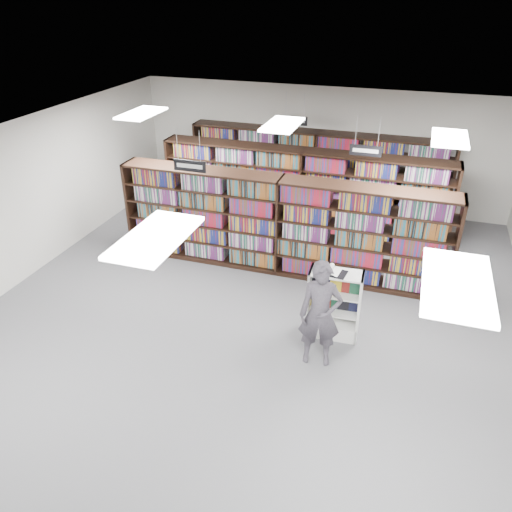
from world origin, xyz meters
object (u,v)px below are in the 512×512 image
(bookshelf_row_near, at_px, (280,226))
(endcap_display, at_px, (333,312))
(shopper, at_px, (320,315))
(open_book, at_px, (330,271))

(bookshelf_row_near, distance_m, endcap_display, 2.49)
(endcap_display, xyz_separation_m, shopper, (-0.10, -0.83, 0.47))
(bookshelf_row_near, height_order, open_book, bookshelf_row_near)
(endcap_display, bearing_deg, bookshelf_row_near, 126.19)
(bookshelf_row_near, xyz_separation_m, open_book, (1.41, -1.94, 0.25))
(open_book, relative_size, shopper, 0.31)
(shopper, bearing_deg, open_book, 81.47)
(shopper, bearing_deg, endcap_display, 74.04)
(endcap_display, distance_m, open_book, 0.86)
(bookshelf_row_near, bearing_deg, shopper, -62.17)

